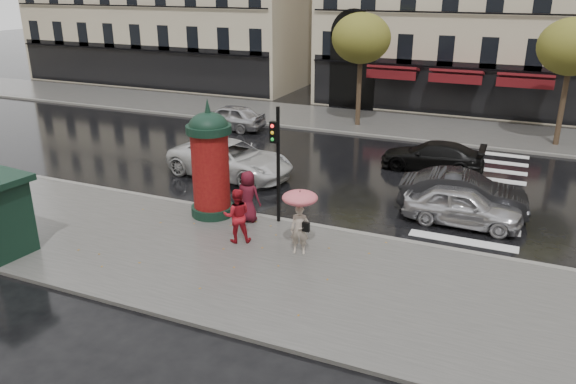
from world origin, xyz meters
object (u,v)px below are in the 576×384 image
at_px(woman_red, 237,216).
at_px(car_darkgrey, 463,193).
at_px(morris_column, 210,161).
at_px(car_black, 432,156).
at_px(traffic_light, 277,154).
at_px(car_white, 231,159).
at_px(car_far_silver, 229,117).
at_px(woman_umbrella, 300,212).
at_px(car_silver, 463,206).
at_px(man_burgundy, 248,196).

xyz_separation_m(woman_red, car_darkgrey, (6.50, 5.91, -0.27)).
relative_size(morris_column, car_black, 0.93).
distance_m(woman_red, car_darkgrey, 8.79).
distance_m(traffic_light, car_white, 6.12).
relative_size(traffic_light, car_white, 0.73).
relative_size(woman_red, car_far_silver, 0.43).
bearing_deg(morris_column, woman_red, -40.58).
bearing_deg(woman_umbrella, car_far_silver, 126.86).
xyz_separation_m(woman_red, car_far_silver, (-7.90, 13.54, -0.31)).
distance_m(car_silver, car_far_silver, 17.01).
bearing_deg(car_black, car_far_silver, -104.70).
height_order(traffic_light, car_white, traffic_light).
bearing_deg(car_black, car_silver, 18.51).
xyz_separation_m(car_silver, car_far_silver, (-14.55, 8.82, 0.03)).
distance_m(morris_column, car_white, 4.91).
distance_m(traffic_light, car_far_silver, 14.42).
height_order(man_burgundy, morris_column, morris_column).
bearing_deg(woman_umbrella, car_black, 77.68).
bearing_deg(car_far_silver, woman_umbrella, 35.88).
distance_m(morris_column, car_darkgrey, 9.57).
height_order(man_burgundy, car_far_silver, man_burgundy).
relative_size(morris_column, car_silver, 1.04).
distance_m(traffic_light, car_black, 9.68).
bearing_deg(man_burgundy, car_far_silver, -57.14).
bearing_deg(morris_column, man_burgundy, 0.00).
bearing_deg(woman_umbrella, car_white, 134.04).
height_order(morris_column, car_black, morris_column).
bearing_deg(car_silver, traffic_light, 115.48).
bearing_deg(car_silver, man_burgundy, 114.63).
xyz_separation_m(woman_red, traffic_light, (0.54, 2.00, 1.62)).
bearing_deg(car_white, car_black, -54.56).
height_order(woman_red, morris_column, morris_column).
distance_m(car_darkgrey, car_white, 10.12).
height_order(man_burgundy, car_white, man_burgundy).
relative_size(morris_column, car_white, 0.75).
xyz_separation_m(man_burgundy, morris_column, (-1.51, 0.00, 1.15)).
bearing_deg(car_darkgrey, car_black, 17.65).
relative_size(woman_umbrella, car_silver, 0.52).
distance_m(car_black, car_far_silver, 12.77).
bearing_deg(car_silver, car_black, 21.35).
distance_m(woman_red, traffic_light, 2.63).
xyz_separation_m(morris_column, car_far_silver, (-5.93, 11.86, -1.47)).
height_order(car_silver, car_far_silver, car_far_silver).
relative_size(morris_column, car_far_silver, 1.00).
xyz_separation_m(woman_red, car_black, (4.53, 10.59, -0.37)).
bearing_deg(man_burgundy, morris_column, 0.76).
distance_m(woman_umbrella, man_burgundy, 3.18).
relative_size(car_white, car_black, 1.24).
distance_m(woman_umbrella, morris_column, 4.55).
bearing_deg(man_burgundy, car_black, -118.50).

